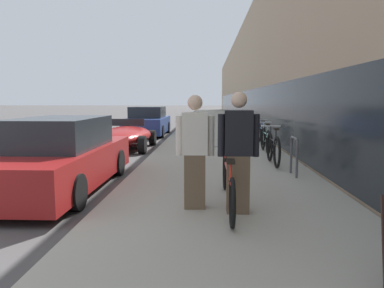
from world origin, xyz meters
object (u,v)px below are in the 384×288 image
at_px(person_rider, 238,153).
at_px(cruiser_bike_nearest, 273,149).
at_px(parked_sedan_curbside, 61,157).
at_px(tandem_bicycle, 228,183).
at_px(person_bystander, 195,152).
at_px(parked_sedan_far, 148,122).
at_px(cruiser_bike_farthest, 261,133).
at_px(vintage_roadster_curbside, 125,136).
at_px(cruiser_bike_middle, 265,140).
at_px(bike_rack_hoop, 294,152).

height_order(person_rider, cruiser_bike_nearest, person_rider).
xyz_separation_m(cruiser_bike_nearest, parked_sedan_curbside, (-4.56, -2.39, 0.12)).
xyz_separation_m(tandem_bicycle, person_bystander, (-0.51, -0.16, 0.50)).
height_order(cruiser_bike_nearest, parked_sedan_far, parked_sedan_far).
relative_size(person_bystander, cruiser_bike_farthest, 0.96).
xyz_separation_m(cruiser_bike_nearest, vintage_roadster_curbside, (-4.63, 3.68, -0.06)).
bearing_deg(cruiser_bike_nearest, cruiser_bike_middle, 86.32).
xyz_separation_m(person_bystander, parked_sedan_far, (-2.80, 12.90, -0.33)).
xyz_separation_m(cruiser_bike_farthest, parked_sedan_far, (-5.02, 4.33, 0.16)).
distance_m(bike_rack_hoop, cruiser_bike_middle, 3.64).
bearing_deg(parked_sedan_far, person_bystander, -77.77).
height_order(bike_rack_hoop, cruiser_bike_middle, cruiser_bike_middle).
xyz_separation_m(tandem_bicycle, parked_sedan_far, (-3.31, 12.75, 0.17)).
relative_size(bike_rack_hoop, cruiser_bike_middle, 0.47).
bearing_deg(parked_sedan_far, tandem_bicycle, -75.45).
bearing_deg(person_bystander, cruiser_bike_farthest, 75.50).
bearing_deg(cruiser_bike_farthest, person_bystander, -104.50).
xyz_separation_m(tandem_bicycle, cruiser_bike_nearest, (1.35, 3.79, 0.04)).
bearing_deg(person_rider, parked_sedan_curbside, 152.02).
height_order(tandem_bicycle, parked_sedan_curbside, parked_sedan_curbside).
height_order(person_bystander, bike_rack_hoop, person_bystander).
xyz_separation_m(bike_rack_hoop, parked_sedan_curbside, (-4.77, -0.99, 0.02)).
relative_size(bike_rack_hoop, parked_sedan_curbside, 0.18).
height_order(cruiser_bike_middle, vintage_roadster_curbside, vintage_roadster_curbside).
distance_m(bike_rack_hoop, parked_sedan_far, 11.44).
height_order(tandem_bicycle, bike_rack_hoop, bike_rack_hoop).
relative_size(tandem_bicycle, cruiser_bike_farthest, 1.57).
height_order(person_rider, parked_sedan_far, person_rider).
bearing_deg(cruiser_bike_middle, parked_sedan_curbside, -135.46).
distance_m(person_rider, bike_rack_hoop, 3.14).
bearing_deg(parked_sedan_far, bike_rack_hoop, -64.79).
distance_m(person_rider, parked_sedan_far, 13.56).
xyz_separation_m(cruiser_bike_middle, vintage_roadster_curbside, (-4.78, 1.44, -0.05)).
xyz_separation_m(cruiser_bike_nearest, cruiser_bike_farthest, (0.36, 4.63, -0.03)).
bearing_deg(person_rider, person_bystander, 161.57).
bearing_deg(person_rider, cruiser_bike_middle, 77.90).
bearing_deg(parked_sedan_far, cruiser_bike_nearest, -62.51).
bearing_deg(bike_rack_hoop, parked_sedan_curbside, -168.23).
bearing_deg(person_rider, bike_rack_hoop, 62.49).
bearing_deg(parked_sedan_curbside, cruiser_bike_nearest, 27.60).
relative_size(person_rider, parked_sedan_curbside, 0.38).
relative_size(person_rider, person_bystander, 1.03).
distance_m(person_rider, cruiser_bike_farthest, 8.95).
xyz_separation_m(tandem_bicycle, vintage_roadster_curbside, (-3.28, 7.47, -0.02)).
bearing_deg(parked_sedan_curbside, person_bystander, -30.02).
bearing_deg(vintage_roadster_curbside, cruiser_bike_middle, -16.74).
distance_m(bike_rack_hoop, parked_sedan_curbside, 4.88).
distance_m(vintage_roadster_curbside, parked_sedan_far, 5.28).
height_order(person_rider, cruiser_bike_farthest, person_rider).
xyz_separation_m(cruiser_bike_farthest, parked_sedan_curbside, (-4.92, -7.02, 0.15)).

